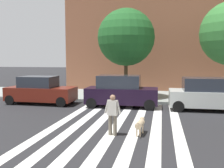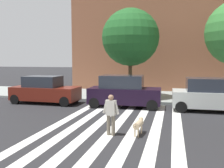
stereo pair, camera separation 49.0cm
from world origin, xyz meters
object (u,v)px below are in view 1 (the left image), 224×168
(street_tree_nearest, at_px, (126,38))
(parked_car_near_curb, at_px, (40,91))
(pedestrian_dog_walker, at_px, (113,112))
(parked_car_third_in_line, at_px, (210,95))
(parked_car_behind_first, at_px, (121,92))
(dog_on_leash, at_px, (140,124))

(street_tree_nearest, bearing_deg, parked_car_near_curb, -149.97)
(parked_car_near_curb, height_order, pedestrian_dog_walker, parked_car_near_curb)
(pedestrian_dog_walker, bearing_deg, parked_car_near_curb, 136.09)
(parked_car_third_in_line, bearing_deg, pedestrian_dog_walker, -128.18)
(street_tree_nearest, bearing_deg, parked_car_behind_first, -87.45)
(parked_car_behind_first, relative_size, street_tree_nearest, 0.69)
(parked_car_behind_first, xyz_separation_m, pedestrian_dog_walker, (0.65, -5.97, -0.05))
(parked_car_near_curb, relative_size, parked_car_third_in_line, 0.96)
(parked_car_near_curb, xyz_separation_m, parked_car_third_in_line, (10.90, -0.00, 0.05))
(parked_car_behind_first, bearing_deg, dog_on_leash, -73.12)
(parked_car_near_curb, distance_m, parked_car_behind_first, 5.55)
(parked_car_behind_first, distance_m, dog_on_leash, 5.94)
(parked_car_near_curb, bearing_deg, parked_car_third_in_line, -0.01)
(parked_car_third_in_line, height_order, dog_on_leash, parked_car_third_in_line)
(parked_car_near_curb, xyz_separation_m, parked_car_behind_first, (5.55, -0.00, 0.08))
(parked_car_behind_first, bearing_deg, parked_car_third_in_line, 0.00)
(parked_car_near_curb, distance_m, parked_car_third_in_line, 10.90)
(parked_car_near_curb, height_order, parked_car_behind_first, parked_car_behind_first)
(parked_car_third_in_line, xyz_separation_m, street_tree_nearest, (-5.48, 3.13, 3.70))
(dog_on_leash, bearing_deg, parked_car_near_curb, 142.10)
(parked_car_behind_first, height_order, street_tree_nearest, street_tree_nearest)
(street_tree_nearest, relative_size, pedestrian_dog_walker, 4.05)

